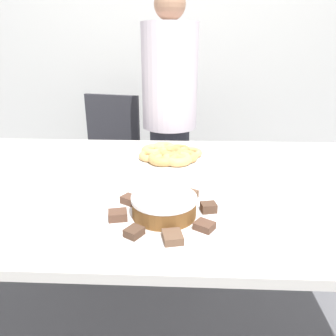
{
  "coord_description": "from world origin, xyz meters",
  "views": [
    {
      "loc": [
        0.11,
        -1.15,
        1.23
      ],
      "look_at": [
        0.06,
        -0.02,
        0.8
      ],
      "focal_mm": 35.0,
      "sensor_mm": 36.0,
      "label": 1
    }
  ],
  "objects_px": {
    "plate_cake": "(164,216)",
    "plate_donuts": "(171,158)",
    "frosted_cake": "(164,206)",
    "office_chair_left": "(106,166)",
    "person_standing": "(170,119)"
  },
  "relations": [
    {
      "from": "plate_cake",
      "to": "plate_donuts",
      "type": "xyz_separation_m",
      "value": [
        -0.0,
        0.53,
        0.0
      ]
    },
    {
      "from": "frosted_cake",
      "to": "office_chair_left",
      "type": "bearing_deg",
      "value": 110.79
    },
    {
      "from": "plate_cake",
      "to": "office_chair_left",
      "type": "bearing_deg",
      "value": 110.79
    },
    {
      "from": "office_chair_left",
      "to": "plate_cake",
      "type": "distance_m",
      "value": 1.38
    },
    {
      "from": "office_chair_left",
      "to": "person_standing",
      "type": "bearing_deg",
      "value": -5.49
    },
    {
      "from": "plate_cake",
      "to": "frosted_cake",
      "type": "distance_m",
      "value": 0.04
    },
    {
      "from": "person_standing",
      "to": "frosted_cake",
      "type": "relative_size",
      "value": 7.8
    },
    {
      "from": "person_standing",
      "to": "plate_donuts",
      "type": "distance_m",
      "value": 0.58
    },
    {
      "from": "person_standing",
      "to": "plate_cake",
      "type": "height_order",
      "value": "person_standing"
    },
    {
      "from": "plate_cake",
      "to": "plate_donuts",
      "type": "distance_m",
      "value": 0.53
    },
    {
      "from": "office_chair_left",
      "to": "plate_cake",
      "type": "height_order",
      "value": "office_chair_left"
    },
    {
      "from": "plate_donuts",
      "to": "person_standing",
      "type": "bearing_deg",
      "value": 92.66
    },
    {
      "from": "office_chair_left",
      "to": "plate_cake",
      "type": "bearing_deg",
      "value": -56.3
    },
    {
      "from": "person_standing",
      "to": "office_chair_left",
      "type": "height_order",
      "value": "person_standing"
    },
    {
      "from": "plate_cake",
      "to": "person_standing",
      "type": "bearing_deg",
      "value": 91.4
    }
  ]
}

